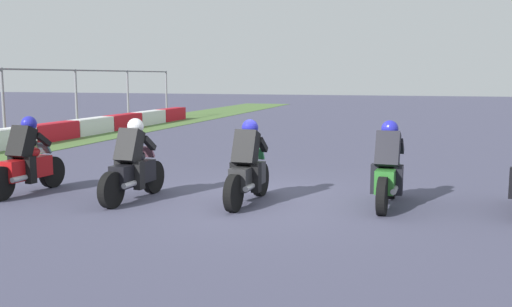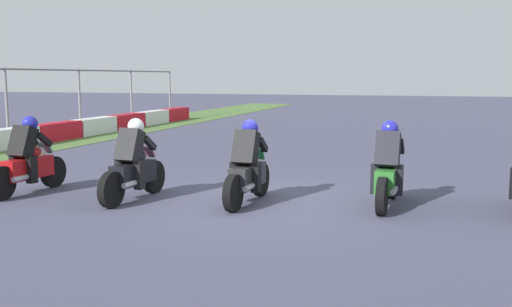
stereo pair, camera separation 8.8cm
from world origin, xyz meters
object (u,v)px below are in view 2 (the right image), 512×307
object	(u,v)px
rider_lane_e	(28,162)
rider_lane_b	(388,171)
rider_lane_c	(248,169)
rider_lane_d	(133,167)

from	to	relation	value
rider_lane_e	rider_lane_b	bearing A→B (deg)	-78.33
rider_lane_b	rider_lane_c	bearing A→B (deg)	103.92
rider_lane_b	rider_lane_d	world-z (taller)	same
rider_lane_e	rider_lane_c	bearing A→B (deg)	-80.41
rider_lane_b	rider_lane_d	distance (m)	4.60
rider_lane_b	rider_lane_c	xyz separation A→B (m)	(-0.49, 2.42, 0.00)
rider_lane_d	rider_lane_e	size ratio (longest dim) A/B	1.00
rider_lane_d	rider_lane_e	world-z (taller)	same
rider_lane_c	rider_lane_d	distance (m)	2.13
rider_lane_b	rider_lane_c	world-z (taller)	same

